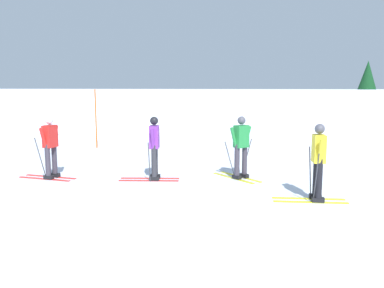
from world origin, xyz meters
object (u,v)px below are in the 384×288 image
skier_green (241,146)px  conifer_far_left (367,89)px  skier_purple (154,146)px  skier_yellow (318,160)px  trail_marker_pole (96,119)px  skier_red (50,145)px

skier_green → conifer_far_left: 16.83m
skier_purple → conifer_far_left: bearing=61.3°
skier_green → conifer_far_left: (6.53, 15.44, 1.45)m
skier_green → skier_purple: same height
skier_purple → conifer_far_left: size_ratio=0.42×
skier_yellow → trail_marker_pole: bearing=141.9°
skier_red → conifer_far_left: 20.15m
skier_purple → skier_yellow: 4.25m
skier_yellow → skier_red: same height
conifer_far_left → trail_marker_pole: bearing=-139.2°
skier_green → skier_red: same height
skier_yellow → skier_red: 6.92m
skier_yellow → skier_red: bearing=172.9°
skier_yellow → skier_red: size_ratio=1.00×
skier_purple → skier_yellow: (4.06, -1.25, 0.00)m
conifer_far_left → skier_purple: bearing=-118.7°
skier_green → skier_red: size_ratio=1.00×
skier_green → skier_red: (-5.07, -0.97, 0.00)m
skier_green → conifer_far_left: bearing=67.1°
skier_yellow → conifer_far_left: conifer_far_left is taller
skier_purple → skier_red: size_ratio=1.00×
skier_green → trail_marker_pole: bearing=144.4°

